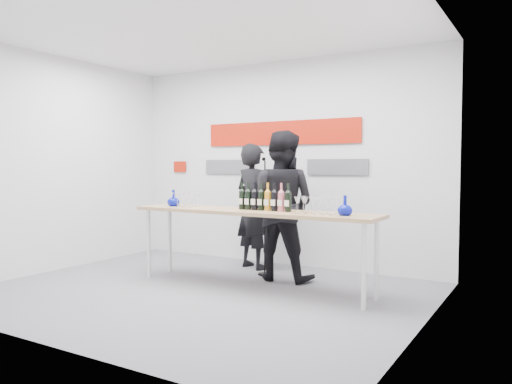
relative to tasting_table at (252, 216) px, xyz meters
The scene contains 12 objects.
ground 1.08m from the tasting_table, 129.07° to the right, with size 5.00×5.00×0.00m, color slate.
back_wall 1.68m from the tasting_table, 105.16° to the left, with size 5.00×0.04×3.00m, color silver.
signage 1.80m from the tasting_table, 107.46° to the left, with size 3.38×0.02×0.79m.
tasting_table is the anchor object (origin of this frame).
wine_bottles 0.28m from the tasting_table, 11.56° to the left, with size 0.71×0.08×0.33m.
decanter_left 1.20m from the tasting_table, behind, with size 0.16×0.16×0.21m, color #08129B, non-canonical shape.
decanter_right 1.20m from the tasting_table, ahead, with size 0.16×0.16×0.21m, color #08129B, non-canonical shape.
glasses_left 1.04m from the tasting_table, behind, with size 0.36×0.23×0.18m.
glasses_right 0.86m from the tasting_table, ahead, with size 0.46×0.23×0.18m.
presenter_left 1.18m from the tasting_table, 120.25° to the left, with size 0.65×0.43×1.78m, color black.
presenter_right 0.60m from the tasting_table, 82.26° to the left, with size 0.93×0.72×1.91m, color black.
mic_stand 0.83m from the tasting_table, 107.60° to the left, with size 0.18×0.18×1.58m.
Camera 1 is at (3.48, -4.56, 1.46)m, focal length 35.00 mm.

